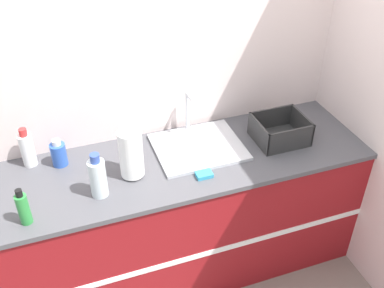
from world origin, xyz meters
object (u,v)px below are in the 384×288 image
(bottle_clear, at_px, (98,177))
(dish_rack, at_px, (280,132))
(bottle_blue, at_px, (59,154))
(bottle_green, at_px, (23,208))
(sink, at_px, (198,145))
(paper_towel_roll, at_px, (131,154))
(bottle_white_spray, at_px, (27,149))

(bottle_clear, bearing_deg, dish_rack, 6.69)
(bottle_blue, bearing_deg, bottle_green, -116.40)
(sink, xyz_separation_m, paper_towel_roll, (-0.43, -0.12, 0.13))
(sink, bearing_deg, bottle_white_spray, 169.91)
(dish_rack, height_order, bottle_clear, bottle_clear)
(bottle_green, height_order, bottle_blue, bottle_green)
(bottle_clear, distance_m, bottle_blue, 0.37)
(paper_towel_roll, distance_m, bottle_white_spray, 0.60)
(sink, relative_size, bottle_white_spray, 2.15)
(dish_rack, bearing_deg, bottle_clear, -173.31)
(bottle_white_spray, bearing_deg, bottle_clear, -49.80)
(dish_rack, bearing_deg, paper_towel_roll, -177.83)
(sink, bearing_deg, dish_rack, -9.85)
(bottle_clear, distance_m, bottle_white_spray, 0.51)
(bottle_white_spray, bearing_deg, dish_rack, -10.00)
(dish_rack, relative_size, bottle_green, 1.49)
(dish_rack, distance_m, bottle_white_spray, 1.48)
(dish_rack, bearing_deg, sink, 170.15)
(bottle_white_spray, bearing_deg, sink, -10.09)
(bottle_green, xyz_separation_m, bottle_clear, (0.37, 0.08, 0.02))
(sink, xyz_separation_m, bottle_clear, (-0.63, -0.22, 0.10))
(sink, distance_m, bottle_white_spray, 0.97)
(paper_towel_roll, relative_size, bottle_green, 1.40)
(bottle_clear, height_order, bottle_blue, bottle_clear)
(bottle_green, distance_m, bottle_clear, 0.38)
(dish_rack, relative_size, bottle_white_spray, 1.27)
(paper_towel_roll, distance_m, bottle_blue, 0.44)
(bottle_clear, relative_size, bottle_white_spray, 1.08)
(dish_rack, distance_m, bottle_green, 1.51)
(sink, xyz_separation_m, bottle_white_spray, (-0.95, 0.17, 0.09))
(paper_towel_roll, relative_size, dish_rack, 0.94)
(dish_rack, xyz_separation_m, bottle_green, (-1.50, -0.21, 0.03))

